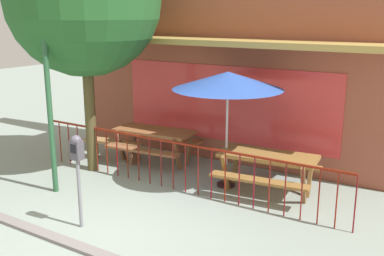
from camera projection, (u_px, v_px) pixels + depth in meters
name	position (u px, v px, depth m)	size (l,w,h in m)	color
ground	(99.00, 231.00, 7.13)	(40.00, 40.00, 0.00)	gray
pub_storefront	(230.00, 40.00, 10.02)	(8.07, 1.47, 5.52)	brown
patio_fence_front	(173.00, 157.00, 8.67)	(6.80, 0.04, 0.97)	maroon
picnic_table_left	(154.00, 137.00, 10.26)	(1.93, 1.53, 0.79)	brown
picnic_table_right	(268.00, 162.00, 8.49)	(1.94, 1.55, 0.79)	olive
patio_umbrella	(228.00, 81.00, 8.50)	(2.10, 2.10, 2.26)	black
patio_bench	(113.00, 146.00, 10.47)	(1.43, 0.56, 0.48)	#A37648
parking_meter_near	(77.00, 157.00, 6.99)	(0.18, 0.17, 1.52)	slate
street_lamp	(45.00, 48.00, 8.07)	(0.28, 0.28, 4.19)	#275433
curb_edge	(72.00, 246.00, 6.67)	(11.30, 0.20, 0.11)	slate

